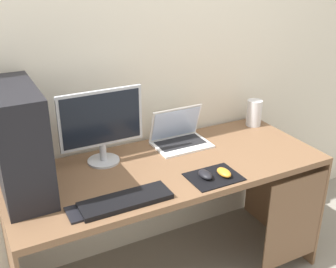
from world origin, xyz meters
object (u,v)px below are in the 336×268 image
Objects in this scene: pc_tower at (18,142)px; cell_phone at (75,214)px; mouse_right at (224,172)px; mouse_left at (205,175)px; speaker at (254,113)px; laptop at (179,137)px; keyboard at (126,200)px; monitor at (102,125)px.

pc_tower is 3.93× the size of cell_phone.
mouse_left is at bearing 165.26° from mouse_right.
laptop is at bearing -176.83° from speaker.
laptop is 0.67m from keyboard.
speaker is (0.56, 0.03, 0.04)m from laptop.
laptop reaches higher than mouse_right.
mouse_left is 1.00× the size of mouse_right.
speaker is at bearing 5.85° from pc_tower.
cell_phone is at bearing -150.50° from laptop.
monitor is at bearing 134.54° from mouse_left.
pc_tower is 3.02× the size of speaker.
laptop is at bearing 2.08° from monitor.
pc_tower is at bearing -166.58° from monitor.
mouse_left is (0.43, 0.02, 0.01)m from keyboard.
monitor reaches higher than laptop.
pc_tower is at bearing 160.09° from mouse_left.
monitor is 3.43× the size of cell_phone.
cell_phone is (0.15, -0.30, -0.25)m from pc_tower.
pc_tower reaches higher than mouse_left.
mouse_left is at bearing -19.91° from pc_tower.
keyboard is at bearing -156.72° from speaker.
monitor is at bearing -177.92° from laptop.
laptop is at bearing 91.86° from mouse_right.
speaker is 1.39m from cell_phone.
monitor is 0.59m from mouse_left.
mouse_left is (-0.08, -0.41, -0.02)m from laptop.
speaker is at bearing 19.06° from cell_phone.
laptop is 2.44× the size of cell_phone.
pc_tower is 0.93m from laptop.
laptop is at bearing 40.08° from keyboard.
laptop is 0.57m from speaker.
keyboard is 0.23m from cell_phone.
monitor is at bearing 13.42° from pc_tower.
mouse_right is 0.76m from cell_phone.
laptop reaches higher than speaker.
laptop is at bearing 7.53° from pc_tower.
keyboard is (-0.04, -0.42, -0.21)m from monitor.
pc_tower is at bearing 116.54° from cell_phone.
keyboard reaches higher than cell_phone.
laptop is 0.76× the size of keyboard.
keyboard is at bearing -39.64° from pc_tower.
keyboard is at bearing -96.05° from monitor.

